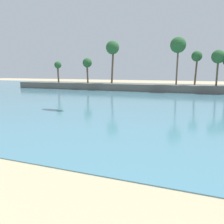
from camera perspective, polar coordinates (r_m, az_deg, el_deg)
The scene contains 2 objects.
sea at distance 56.18m, azimuth 14.41°, elevation 4.14°, with size 220.00×90.53×0.06m, color teal.
palm_headland at distance 60.92m, azimuth 16.80°, elevation 7.05°, with size 92.41×6.00×13.01m.
Camera 1 is at (7.76, -1.54, 5.15)m, focal length 38.85 mm.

